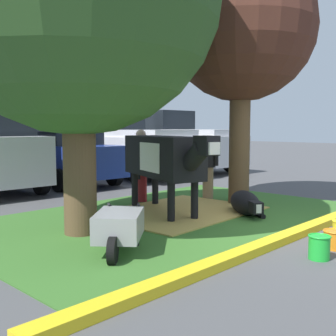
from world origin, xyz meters
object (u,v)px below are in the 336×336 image
object	(u,v)px
person_handler	(141,163)
sedan_blue	(62,152)
cow_holstein	(165,157)
bucket_green	(319,247)
person_visitor_near	(208,166)
calf_lying	(246,203)
pickup_truck_black	(179,143)
pickup_truck_maroon	(125,145)
wheelbarrow	(119,226)
bucket_orange	(335,239)
shade_tree_right	(241,28)

from	to	relation	value
person_handler	sedan_blue	size ratio (longest dim) A/B	0.38
cow_holstein	bucket_green	bearing A→B (deg)	-100.77
person_visitor_near	calf_lying	bearing A→B (deg)	-119.17
person_visitor_near	pickup_truck_black	distance (m)	7.00
sedan_blue	calf_lying	bearing A→B (deg)	-90.57
person_handler	bucket_green	distance (m)	5.05
person_handler	pickup_truck_black	xyz separation A→B (m)	(6.07, 4.32, 0.20)
bucket_green	pickup_truck_maroon	world-z (taller)	pickup_truck_maroon
wheelbarrow	pickup_truck_black	distance (m)	11.46
pickup_truck_maroon	sedan_blue	bearing A→B (deg)	-176.16
person_handler	bucket_orange	distance (m)	4.89
person_visitor_near	bucket_orange	distance (m)	4.47
person_handler	person_visitor_near	xyz separation A→B (m)	(1.39, -0.87, -0.09)
cow_holstein	calf_lying	size ratio (longest dim) A/B	2.46
shade_tree_right	pickup_truck_black	size ratio (longest dim) A/B	1.01
calf_lying	bucket_orange	xyz separation A→B (m)	(-1.10, -2.23, -0.10)
cow_holstein	sedan_blue	size ratio (longest dim) A/B	0.68
pickup_truck_maroon	pickup_truck_black	world-z (taller)	same
pickup_truck_maroon	shade_tree_right	bearing A→B (deg)	-107.08
wheelbarrow	pickup_truck_maroon	bearing A→B (deg)	48.85
person_handler	sedan_blue	bearing A→B (deg)	82.86
calf_lying	bucket_green	distance (m)	2.86
shade_tree_right	sedan_blue	xyz separation A→B (m)	(-0.80, 5.92, -2.89)
cow_holstein	bucket_green	xyz separation A→B (m)	(-0.66, -3.47, -0.98)
bucket_orange	pickup_truck_black	distance (m)	11.36
sedan_blue	pickup_truck_maroon	distance (m)	2.69
person_handler	pickup_truck_maroon	distance (m)	5.35
cow_holstein	person_handler	size ratio (longest dim) A/B	1.80
bucket_orange	person_handler	bearing A→B (deg)	82.21
bucket_green	sedan_blue	size ratio (longest dim) A/B	0.07
calf_lying	person_visitor_near	distance (m)	2.02
wheelbarrow	pickup_truck_black	bearing A→B (deg)	38.01
person_visitor_near	bucket_green	distance (m)	4.82
cow_holstein	pickup_truck_black	bearing A→B (deg)	40.32
calf_lying	bucket_green	xyz separation A→B (m)	(-1.73, -2.27, -0.07)
calf_lying	wheelbarrow	world-z (taller)	wheelbarrow
bucket_green	pickup_truck_black	xyz separation A→B (m)	(7.35, 9.15, 0.95)
person_handler	person_visitor_near	world-z (taller)	person_handler
calf_lying	pickup_truck_black	bearing A→B (deg)	50.74
shade_tree_right	pickup_truck_maroon	size ratio (longest dim) A/B	1.01
calf_lying	bucket_green	bearing A→B (deg)	-127.27
person_handler	pickup_truck_maroon	size ratio (longest dim) A/B	0.31
person_visitor_near	bucket_orange	size ratio (longest dim) A/B	4.58
person_visitor_near	bucket_orange	world-z (taller)	person_visitor_near
shade_tree_right	calf_lying	xyz separation A→B (m)	(-0.87, -0.75, -3.64)
wheelbarrow	bucket_orange	xyz separation A→B (m)	(2.29, -2.06, -0.25)
bucket_green	person_handler	bearing A→B (deg)	75.17
shade_tree_right	pickup_truck_maroon	world-z (taller)	shade_tree_right
sedan_blue	bucket_green	bearing A→B (deg)	-101.34
cow_holstein	pickup_truck_maroon	xyz separation A→B (m)	(3.81, 5.65, -0.03)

